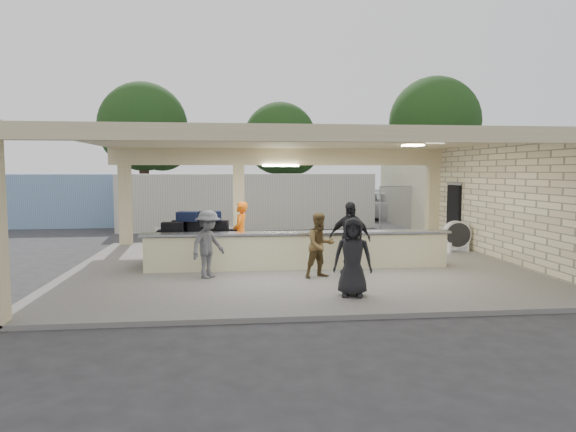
{
  "coord_description": "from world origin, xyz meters",
  "views": [
    {
      "loc": [
        -1.75,
        -13.87,
        2.68
      ],
      "look_at": [
        -0.12,
        1.0,
        1.37
      ],
      "focal_mm": 32.0,
      "sensor_mm": 36.0,
      "label": 1
    }
  ],
  "objects": [
    {
      "name": "container_white",
      "position": [
        -1.0,
        10.34,
        1.28
      ],
      "size": [
        11.97,
        3.5,
        2.56
      ],
      "primitive_type": "cube",
      "rotation": [
        0.0,
        0.0,
        0.1
      ],
      "color": "#B8B9B4",
      "rests_on": "ground"
    },
    {
      "name": "passenger_b",
      "position": [
        1.18,
        -1.36,
        1.01
      ],
      "size": [
        1.12,
        0.89,
        1.83
      ],
      "primitive_type": "imported",
      "rotation": [
        0.0,
        0.0,
        -0.54
      ],
      "color": "black",
      "rests_on": "pavilion"
    },
    {
      "name": "tree_left",
      "position": [
        -7.68,
        24.16,
        5.59
      ],
      "size": [
        6.6,
        6.3,
        9.0
      ],
      "color": "#382619",
      "rests_on": "ground"
    },
    {
      "name": "car_white_b",
      "position": [
        10.42,
        14.32,
        0.78
      ],
      "size": [
        5.25,
        2.88,
        1.57
      ],
      "primitive_type": "imported",
      "rotation": [
        0.0,
        0.0,
        1.35
      ],
      "color": "silver",
      "rests_on": "ground"
    },
    {
      "name": "baggage_counter",
      "position": [
        0.0,
        -0.5,
        0.59
      ],
      "size": [
        8.2,
        0.58,
        0.98
      ],
      "color": "beige",
      "rests_on": "pavilion"
    },
    {
      "name": "passenger_d",
      "position": [
        0.72,
        -3.62,
        0.92
      ],
      "size": [
        0.85,
        0.5,
        1.63
      ],
      "primitive_type": "imported",
      "rotation": [
        0.0,
        0.0,
        -0.23
      ],
      "color": "black",
      "rests_on": "pavilion"
    },
    {
      "name": "tree_mid",
      "position": [
        2.32,
        26.16,
        4.96
      ],
      "size": [
        6.0,
        5.6,
        8.0
      ],
      "color": "#382619",
      "rests_on": "ground"
    },
    {
      "name": "pavilion",
      "position": [
        0.21,
        0.66,
        1.35
      ],
      "size": [
        12.01,
        10.0,
        3.55
      ],
      "color": "#615F5A",
      "rests_on": "ground"
    },
    {
      "name": "container_blue",
      "position": [
        -10.18,
        12.08,
        1.27
      ],
      "size": [
        9.83,
        2.64,
        2.54
      ],
      "primitive_type": "cube",
      "rotation": [
        0.0,
        0.0,
        0.03
      ],
      "color": "#7C9EC7",
      "rests_on": "ground"
    },
    {
      "name": "ground",
      "position": [
        0.0,
        0.0,
        0.0
      ],
      "size": [
        120.0,
        120.0,
        0.0
      ],
      "primitive_type": "plane",
      "color": "#28282A",
      "rests_on": "ground"
    },
    {
      "name": "car_white_a",
      "position": [
        6.69,
        13.74,
        0.76
      ],
      "size": [
        5.86,
        4.1,
        1.52
      ],
      "primitive_type": "imported",
      "rotation": [
        0.0,
        0.0,
        1.25
      ],
      "color": "silver",
      "rests_on": "ground"
    },
    {
      "name": "passenger_a",
      "position": [
        0.37,
        -1.7,
        0.89
      ],
      "size": [
        0.84,
        0.59,
        1.58
      ],
      "primitive_type": "imported",
      "rotation": [
        0.0,
        0.0,
        0.36
      ],
      "color": "brown",
      "rests_on": "pavilion"
    },
    {
      "name": "luggage_cart",
      "position": [
        -2.79,
        0.53,
        0.9
      ],
      "size": [
        2.55,
        1.63,
        1.46
      ],
      "rotation": [
        0.0,
        0.0,
        -0.03
      ],
      "color": "silver",
      "rests_on": "pavilion"
    },
    {
      "name": "baggage_handler",
      "position": [
        -1.51,
        0.58,
        0.96
      ],
      "size": [
        0.48,
        0.69,
        1.73
      ],
      "primitive_type": "imported",
      "rotation": [
        0.0,
        0.0,
        4.49
      ],
      "color": "orange",
      "rests_on": "pavilion"
    },
    {
      "name": "tree_right",
      "position": [
        14.32,
        25.16,
        6.21
      ],
      "size": [
        7.2,
        7.0,
        10.0
      ],
      "color": "#382619",
      "rests_on": "ground"
    },
    {
      "name": "fence",
      "position": [
        11.0,
        9.0,
        1.05
      ],
      "size": [
        12.06,
        0.06,
        2.03
      ],
      "color": "gray",
      "rests_on": "ground"
    },
    {
      "name": "car_dark",
      "position": [
        4.92,
        14.06,
        0.73
      ],
      "size": [
        4.65,
        2.8,
        1.46
      ],
      "primitive_type": "imported",
      "rotation": [
        0.0,
        0.0,
        1.27
      ],
      "color": "black",
      "rests_on": "ground"
    },
    {
      "name": "drum_fan",
      "position": [
        5.5,
        1.96,
        0.62
      ],
      "size": [
        0.89,
        0.49,
        0.98
      ],
      "rotation": [
        0.0,
        0.0,
        -0.05
      ],
      "color": "silver",
      "rests_on": "pavilion"
    },
    {
      "name": "passenger_c",
      "position": [
        -2.33,
        -1.45,
        0.92
      ],
      "size": [
        0.96,
        1.06,
        1.64
      ],
      "primitive_type": "imported",
      "rotation": [
        0.0,
        0.0,
        0.89
      ],
      "color": "#4E4E53",
      "rests_on": "pavilion"
    },
    {
      "name": "adjacent_building",
      "position": [
        9.5,
        10.0,
        1.6
      ],
      "size": [
        6.0,
        8.0,
        3.2
      ],
      "primitive_type": "cube",
      "color": "beige",
      "rests_on": "ground"
    }
  ]
}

